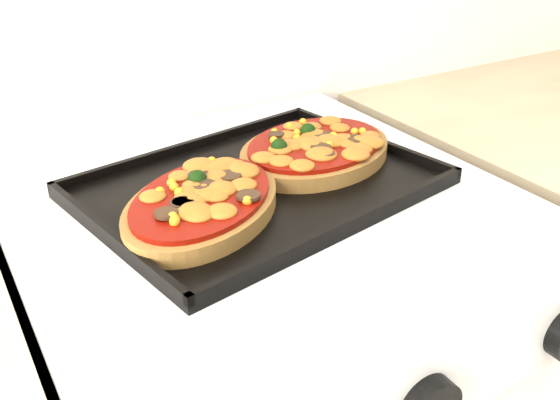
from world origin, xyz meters
TOP-DOWN VIEW (x-y plane):
  - control_panel at (-0.04, 1.39)m, footprint 0.60×0.02m
  - baking_tray at (-0.03, 1.71)m, footprint 0.46×0.37m
  - pizza_left at (-0.13, 1.67)m, footprint 0.28×0.26m
  - pizza_right at (0.07, 1.73)m, footprint 0.27×0.23m

SIDE VIEW (x-z plane):
  - control_panel at x=-0.04m, z-range 0.81..0.90m
  - baking_tray at x=-0.03m, z-range 0.91..0.93m
  - pizza_right at x=0.07m, z-range 0.92..0.95m
  - pizza_left at x=-0.13m, z-range 0.92..0.95m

